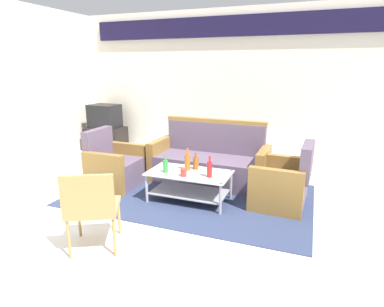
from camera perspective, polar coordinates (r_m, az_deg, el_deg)
name	(u,v)px	position (r m, az deg, el deg)	size (l,w,h in m)	color
ground_plane	(167,225)	(3.77, -4.51, -12.73)	(14.00, 14.00, 0.00)	silver
wall_back	(234,82)	(6.23, 7.57, 12.55)	(6.52, 0.19, 2.80)	silver
rug	(191,195)	(4.56, -0.26, -7.45)	(3.29, 2.01, 0.01)	#2D3856
couch	(210,163)	(4.97, 3.16, -1.69)	(1.81, 0.78, 0.96)	#5B4C60
armchair_left	(115,167)	(4.99, -13.71, -2.38)	(0.70, 0.76, 0.85)	#5B4C60
armchair_right	(282,185)	(4.31, 15.89, -5.41)	(0.73, 0.79, 0.85)	#5B4C60
coffee_table	(189,182)	(4.28, -0.49, -5.15)	(1.10, 0.60, 0.40)	silver
bottle_orange	(187,162)	(4.30, -0.84, -1.51)	(0.08, 0.08, 0.31)	#D85919
bottle_brown	(196,163)	(4.34, 0.69, -1.70)	(0.08, 0.08, 0.23)	brown
bottle_green	(166,166)	(4.23, -4.78, -2.22)	(0.06, 0.06, 0.24)	#2D8C38
bottle_red	(210,169)	(4.03, 3.17, -2.82)	(0.07, 0.07, 0.28)	red
cup	(184,172)	(4.08, -1.53, -3.43)	(0.08, 0.08, 0.10)	red
tv_stand	(106,139)	(7.05, -15.14, 2.50)	(0.80, 0.50, 0.52)	black
television	(105,116)	(6.96, -15.41, 6.51)	(0.63, 0.49, 0.48)	black
wicker_chair	(91,205)	(3.23, -17.60, -8.75)	(0.65, 0.65, 0.84)	#AD844C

